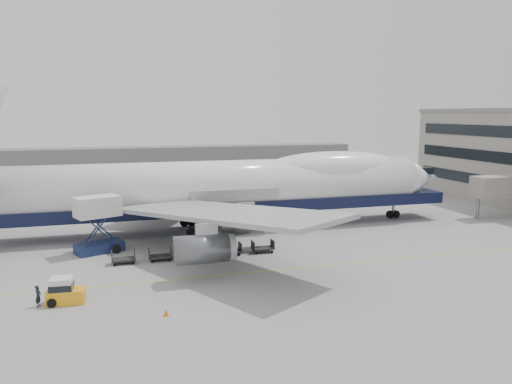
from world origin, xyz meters
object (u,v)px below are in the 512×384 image
object	(u,v)px
airliner	(226,186)
baggage_tug	(64,292)
ground_worker	(38,296)
catering_truck	(98,221)

from	to	relation	value
airliner	baggage_tug	distance (m)	28.14
ground_worker	airliner	bearing A→B (deg)	-27.79
baggage_tug	catering_truck	bearing A→B (deg)	85.58
catering_truck	baggage_tug	size ratio (longest dim) A/B	2.06
airliner	ground_worker	bearing A→B (deg)	-132.81
baggage_tug	ground_worker	bearing A→B (deg)	-168.58
baggage_tug	ground_worker	distance (m)	1.89
airliner	catering_truck	world-z (taller)	airliner
ground_worker	catering_truck	bearing A→B (deg)	-1.26
baggage_tug	ground_worker	xyz separation A→B (m)	(-1.88, -0.21, -0.07)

